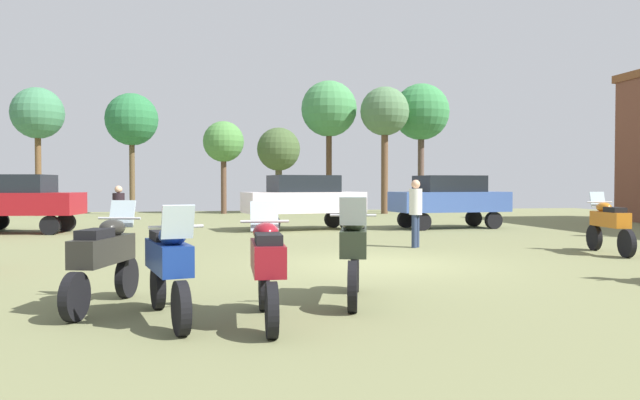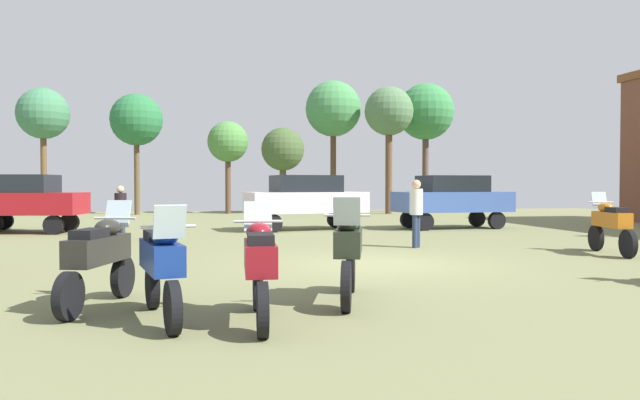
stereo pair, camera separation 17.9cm
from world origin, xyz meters
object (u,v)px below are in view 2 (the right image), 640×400
Objects in this scene: car_2 at (452,198)px; tree_6 at (283,150)px; motorcycle_2 at (99,255)px; person_3 at (121,209)px; motorcycle_5 at (611,224)px; tree_1 at (426,113)px; tree_2 at (333,110)px; motorcycle_1 at (260,264)px; car_1 at (18,199)px; tree_3 at (136,121)px; tree_5 at (228,143)px; motorcycle_3 at (349,250)px; tree_7 at (43,115)px; person_1 at (416,208)px; tree_4 at (389,113)px; motorcycle_6 at (162,263)px; car_3 at (306,198)px.

car_2 is 0.90× the size of tree_6.
person_3 reaches higher than motorcycle_2.
tree_1 is (3.18, 21.19, 5.18)m from motorcycle_5.
tree_2 reaches higher than tree_1.
tree_1 is (12.02, 26.80, 5.20)m from motorcycle_1.
tree_6 is at bearing -33.55° from car_1.
tree_5 is at bearing 2.28° from tree_3.
car_2 is at bearing -102.77° from motorcycle_3.
tree_3 is at bearing 40.28° from car_2.
motorcycle_5 is 28.31m from tree_7.
car_2 is 0.57× the size of tree_2.
tree_1 is at bearing -50.18° from car_1.
tree_5 reaches higher than person_1.
motorcycle_3 is 28.34m from tree_1.
tree_6 reaches higher than motorcycle_2.
motorcycle_3 is 16.15m from car_1.
person_3 is at bearing 112.52° from motorcycle_2.
motorcycle_5 is 0.31× the size of tree_4.
motorcycle_2 is 27.30m from tree_4.
tree_7 is (-12.79, -0.01, 1.75)m from tree_6.
motorcycle_5 is at bearing 104.67° from person_1.
person_1 is at bearing 161.27° from motorcycle_5.
motorcycle_2 is 0.32× the size of tree_3.
tree_2 is (5.20, 26.36, 5.31)m from motorcycle_3.
tree_3 reaches higher than person_3.
person_3 is (-1.08, 9.71, 0.24)m from motorcycle_2.
motorcycle_1 is 0.47× the size of car_2.
motorcycle_1 is at bearing 149.01° from person_3.
tree_4 is 1.47× the size of tree_6.
tree_1 reaches higher than motorcycle_2.
car_2 is (9.59, 13.91, 0.46)m from motorcycle_6.
motorcycle_5 is at bearing -75.87° from tree_6.
tree_1 reaches higher than motorcycle_1.
tree_6 is (-8.52, 0.06, -2.30)m from tree_1.
motorcycle_6 is 0.47× the size of car_3.
motorcycle_5 is 1.02× the size of motorcycle_6.
tree_1 reaches higher than tree_4.
tree_3 is at bearing 178.13° from tree_6.
tree_5 is (-8.43, 21.71, 3.30)m from motorcycle_5.
motorcycle_3 is 14.91m from car_2.
motorcycle_5 is 0.42× the size of tree_5.
tree_3 is 0.98× the size of tree_7.
tree_6 is (3.50, 26.86, 2.90)m from motorcycle_1.
car_2 is at bearing -81.95° from tree_2.
tree_3 reaches higher than person_1.
motorcycle_1 is 0.29× the size of tree_4.
motorcycle_2 is 9.49m from person_1.
tree_1 is (7.27, 18.96, 4.86)m from person_1.
motorcycle_5 reaches higher than motorcycle_2.
car_3 is 16.08m from tree_1.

